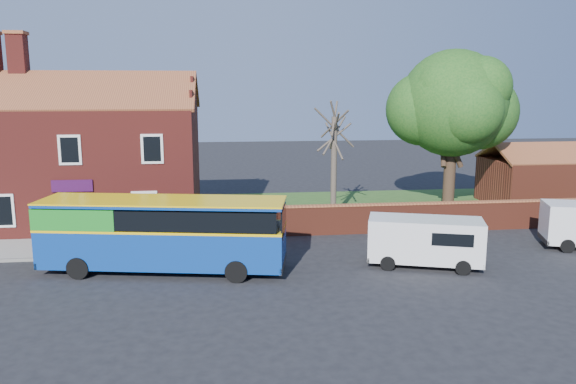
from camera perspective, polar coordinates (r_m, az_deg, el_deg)
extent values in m
plane|color=black|center=(22.61, -7.67, -9.26)|extent=(120.00, 120.00, 0.00)
cube|color=gray|center=(29.04, -21.53, -5.32)|extent=(18.00, 3.50, 0.12)
cube|color=slate|center=(27.42, -22.45, -6.28)|extent=(18.00, 0.15, 0.14)
cube|color=#426B28|center=(37.29, 13.00, -1.51)|extent=(26.00, 12.00, 0.04)
cube|color=maroon|center=(33.90, -19.48, 2.51)|extent=(12.00, 8.00, 6.50)
cube|color=brown|center=(31.67, -20.74, 9.64)|extent=(12.30, 4.08, 2.16)
cube|color=brown|center=(35.57, -19.21, 9.75)|extent=(12.30, 4.08, 2.16)
cube|color=maroon|center=(34.58, -25.76, 12.46)|extent=(0.90, 0.90, 2.20)
cube|color=black|center=(29.86, -21.30, 4.00)|extent=(1.10, 0.06, 1.50)
cube|color=#4C0F19|center=(30.39, -20.87, -2.57)|extent=(0.95, 0.04, 2.10)
cube|color=silver|center=(30.40, -20.87, -2.47)|extent=(1.20, 0.06, 2.30)
cube|color=#320B34|center=(30.06, -21.08, 0.59)|extent=(2.00, 0.06, 0.60)
cube|color=maroon|center=(31.69, 16.69, -2.45)|extent=(22.00, 0.30, 1.50)
cube|color=brown|center=(31.53, 16.77, -1.03)|extent=(22.00, 0.38, 0.10)
cube|color=maroon|center=(40.95, 25.02, 0.93)|extent=(8.00, 5.00, 3.00)
cube|color=brown|center=(39.65, 26.19, 3.55)|extent=(8.20, 2.56, 1.24)
cube|color=brown|center=(41.76, 24.34, 3.99)|extent=(8.20, 2.56, 1.24)
cube|color=navy|center=(24.16, -12.47, -5.25)|extent=(10.38, 4.34, 1.60)
cube|color=yellow|center=(23.96, -12.54, -3.40)|extent=(10.40, 4.36, 0.10)
cube|color=black|center=(23.85, -12.59, -2.28)|extent=(9.98, 4.28, 0.80)
cube|color=#1D8824|center=(24.99, -19.94, -2.08)|extent=(3.84, 3.15, 0.86)
cube|color=navy|center=(23.74, -12.64, -1.01)|extent=(10.38, 4.34, 0.14)
cube|color=yellow|center=(23.72, -12.65, -0.82)|extent=(10.42, 4.39, 0.06)
cylinder|color=black|center=(24.40, -20.53, -7.24)|extent=(0.94, 0.44, 0.91)
cylinder|color=black|center=(26.47, -18.45, -5.74)|extent=(0.94, 0.44, 0.91)
cylinder|color=black|center=(22.56, -5.27, -8.03)|extent=(0.94, 0.44, 0.91)
cylinder|color=black|center=(24.79, -4.41, -6.31)|extent=(0.94, 0.44, 0.91)
cube|color=white|center=(24.95, 13.74, -4.70)|extent=(5.15, 3.30, 1.82)
cube|color=black|center=(25.08, 18.71, -4.20)|extent=(0.58, 1.57, 0.72)
cube|color=black|center=(25.40, 19.01, -6.62)|extent=(0.69, 1.85, 0.23)
cylinder|color=black|center=(24.30, 10.10, -7.13)|extent=(0.67, 0.40, 0.63)
cylinder|color=black|center=(26.02, 10.19, -5.95)|extent=(0.67, 0.40, 0.63)
cylinder|color=black|center=(24.46, 17.36, -7.34)|extent=(0.67, 0.40, 0.63)
cylinder|color=black|center=(26.17, 16.95, -6.15)|extent=(0.67, 0.40, 0.63)
cylinder|color=black|center=(29.49, 26.51, -4.92)|extent=(0.69, 0.41, 0.66)
cylinder|color=black|center=(31.24, 25.62, -4.03)|extent=(0.69, 0.41, 0.66)
cylinder|color=black|center=(36.13, 16.05, 1.25)|extent=(0.72, 0.72, 4.12)
sphere|color=#3E6C21|center=(35.71, 16.43, 8.64)|extent=(6.44, 6.44, 6.44)
sphere|color=#3E6C21|center=(36.83, 18.88, 7.71)|extent=(4.65, 4.65, 4.65)
sphere|color=#3E6C21|center=(35.59, 13.52, 8.19)|extent=(4.47, 4.47, 4.47)
cylinder|color=#4C4238|center=(32.91, 4.68, 2.42)|extent=(0.34, 0.34, 6.00)
cylinder|color=#4C4238|center=(32.68, 4.73, 6.14)|extent=(0.35, 2.93, 2.36)
cylinder|color=#4C4238|center=(32.70, 4.73, 5.77)|extent=(1.53, 2.16, 2.16)
cylinder|color=#4C4238|center=(32.66, 4.74, 6.51)|extent=(2.46, 1.13, 2.39)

